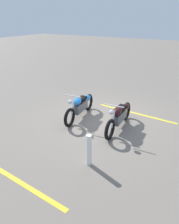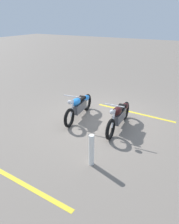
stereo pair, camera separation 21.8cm
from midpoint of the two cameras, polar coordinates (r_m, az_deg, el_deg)
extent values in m
plane|color=slate|center=(8.06, 2.43, -1.87)|extent=(60.00, 60.00, 0.00)
torus|color=black|center=(7.41, -6.20, -1.56)|extent=(0.68, 0.19, 0.67)
torus|color=black|center=(8.69, -1.36, 2.56)|extent=(0.68, 0.19, 0.67)
cube|color=#59595E|center=(8.05, -3.45, 1.35)|extent=(0.86, 0.32, 0.32)
ellipsoid|color=blue|center=(7.71, -4.37, 2.69)|extent=(0.55, 0.34, 0.24)
ellipsoid|color=blue|center=(8.47, -1.80, 3.61)|extent=(0.58, 0.30, 0.22)
cube|color=black|center=(8.05, -3.10, 3.52)|extent=(0.47, 0.29, 0.09)
cylinder|color=silver|center=(7.49, -5.46, 0.95)|extent=(0.27, 0.09, 0.56)
cylinder|color=silver|center=(7.37, -5.41, 4.12)|extent=(0.11, 0.62, 0.04)
sphere|color=silver|center=(7.26, -6.09, 2.58)|extent=(0.15, 0.15, 0.15)
cylinder|color=silver|center=(8.50, -3.11, 1.46)|extent=(0.71, 0.17, 0.09)
torus|color=black|center=(6.67, 4.58, -4.55)|extent=(0.68, 0.15, 0.67)
torus|color=black|center=(8.01, 8.66, 0.33)|extent=(0.68, 0.15, 0.67)
cube|color=#59595E|center=(7.33, 6.97, -1.14)|extent=(0.85, 0.27, 0.32)
ellipsoid|color=black|center=(6.98, 6.37, 0.23)|extent=(0.54, 0.31, 0.24)
ellipsoid|color=black|center=(7.78, 8.41, 1.41)|extent=(0.57, 0.27, 0.22)
cube|color=black|center=(7.33, 7.42, 1.23)|extent=(0.45, 0.27, 0.09)
cylinder|color=silver|center=(6.75, 5.37, -1.75)|extent=(0.27, 0.07, 0.56)
cylinder|color=silver|center=(6.62, 5.66, 1.72)|extent=(0.07, 0.62, 0.04)
sphere|color=silver|center=(6.50, 5.00, -0.02)|extent=(0.15, 0.15, 0.15)
cylinder|color=silver|center=(7.79, 6.91, -0.88)|extent=(0.70, 0.13, 0.09)
cylinder|color=white|center=(5.53, -0.64, -10.00)|extent=(0.14, 0.14, 0.86)
cube|color=yellow|center=(8.73, 10.97, -0.16)|extent=(0.32, 3.20, 0.01)
cube|color=yellow|center=(5.57, -19.43, -16.77)|extent=(0.32, 3.20, 0.01)
camera|label=1|loc=(0.11, 89.11, 0.40)|focal=34.74mm
camera|label=2|loc=(0.11, -90.89, -0.40)|focal=34.74mm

